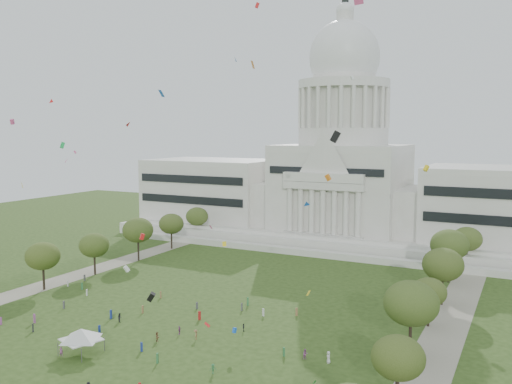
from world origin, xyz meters
TOP-DOWN VIEW (x-y plane):
  - ground at (0.00, 0.00)m, footprint 400.00×400.00m
  - capitol at (0.00, 113.59)m, footprint 160.00×64.50m
  - path_left at (-48.00, 30.00)m, footprint 8.00×160.00m
  - path_right at (48.00, 30.00)m, footprint 8.00×160.00m
  - row_tree_r_1 at (46.22, -1.75)m, footprint 7.58×7.58m
  - row_tree_l_2 at (-45.04, 17.30)m, footprint 8.42×8.42m
  - row_tree_r_2 at (44.17, 17.44)m, footprint 9.55×9.55m
  - row_tree_l_3 at (-44.09, 33.92)m, footprint 8.12×8.12m
  - row_tree_r_3 at (44.40, 34.48)m, footprint 7.01×7.01m
  - row_tree_l_4 at (-44.08, 52.42)m, footprint 9.29×9.29m
  - row_tree_r_4 at (44.76, 50.04)m, footprint 9.19×9.19m
  - row_tree_l_5 at (-45.22, 71.01)m, footprint 8.33×8.33m
  - row_tree_r_5 at (43.49, 70.19)m, footprint 9.82×9.82m
  - row_tree_l_6 at (-46.87, 89.14)m, footprint 8.19×8.19m
  - row_tree_r_6 at (45.96, 88.13)m, footprint 8.42×8.42m
  - event_tent at (-7.82, -7.47)m, footprint 10.55×10.55m
  - person_0 at (32.43, 8.63)m, footprint 1.00×1.19m
  - person_2 at (28.35, 8.28)m, footprint 1.00×1.05m
  - person_3 at (6.57, 7.20)m, footprint 0.99×1.37m
  - person_4 at (2.23, 8.02)m, footprint 0.74×1.07m
  - person_5 at (0.61, 3.15)m, footprint 1.69×1.59m
  - person_7 at (-10.22, -9.90)m, footprint 0.76×0.68m
  - person_8 at (-12.69, 8.06)m, footprint 1.08×0.93m
  - person_9 at (17.14, -3.78)m, footprint 1.23×1.09m
  - person_10 at (12.56, 15.10)m, footprint 0.82×1.03m
  - distant_crowd at (-12.03, 12.77)m, footprint 66.96×36.89m
  - kite_swarm at (-0.02, 7.15)m, footprint 87.11×108.36m

SIDE VIEW (x-z plane):
  - ground at x=0.00m, z-range 0.00..0.00m
  - path_left at x=-48.00m, z-range 0.00..0.04m
  - path_right at x=48.00m, z-range 0.00..0.04m
  - person_10 at x=12.56m, z-range 0.00..1.54m
  - person_4 at x=2.23m, z-range 0.00..1.67m
  - person_9 at x=17.14m, z-range 0.00..1.70m
  - person_7 at x=-10.22m, z-range 0.00..1.70m
  - distant_crowd at x=-12.03m, z-range -0.10..1.80m
  - person_5 at x=0.61m, z-range 0.00..1.80m
  - person_2 at x=28.35m, z-range 0.00..1.86m
  - person_8 at x=-12.69m, z-range 0.00..1.90m
  - person_3 at x=6.57m, z-range 0.00..1.90m
  - person_0 at x=32.43m, z-range 0.00..2.07m
  - event_tent at x=-7.82m, z-range 1.28..5.93m
  - row_tree_r_3 at x=44.40m, z-range 2.09..12.07m
  - row_tree_r_1 at x=46.22m, z-range 2.27..13.04m
  - row_tree_l_3 at x=-44.09m, z-range 2.43..13.98m
  - row_tree_l_6 at x=-46.87m, z-range 2.45..14.09m
  - row_tree_l_5 at x=-45.22m, z-range 2.49..14.34m
  - row_tree_r_6 at x=45.96m, z-range 2.52..14.49m
  - row_tree_l_2 at x=-45.04m, z-range 2.52..14.49m
  - row_tree_r_4 at x=44.76m, z-range 2.76..15.82m
  - row_tree_l_4 at x=-44.08m, z-range 2.79..16.00m
  - row_tree_r_2 at x=44.17m, z-range 2.87..16.45m
  - row_tree_r_5 at x=43.49m, z-range 2.95..16.91m
  - capitol at x=0.00m, z-range -23.35..67.95m
  - kite_swarm at x=-0.02m, z-range 1.84..59.12m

